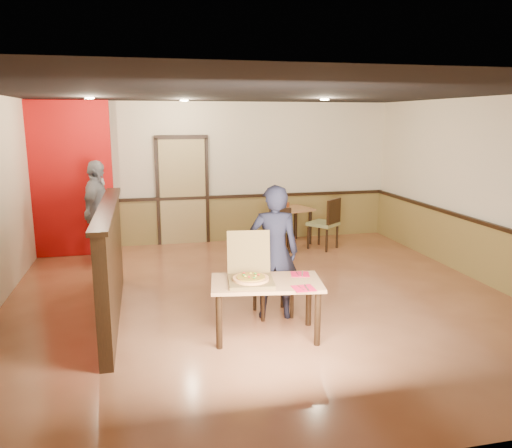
{
  "coord_description": "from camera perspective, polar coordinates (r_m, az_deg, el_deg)",
  "views": [
    {
      "loc": [
        -1.56,
        -6.44,
        2.47
      ],
      "look_at": [
        -0.09,
        0.0,
        1.07
      ],
      "focal_mm": 35.0,
      "sensor_mm": 36.0,
      "label": 1
    }
  ],
  "objects": [
    {
      "name": "floor",
      "position": [
        7.07,
        0.75,
        -8.5
      ],
      "size": [
        7.0,
        7.0,
        0.0
      ],
      "primitive_type": "plane",
      "color": "#B96F48",
      "rests_on": "ground"
    },
    {
      "name": "ceiling",
      "position": [
        6.63,
        0.82,
        14.79
      ],
      "size": [
        7.0,
        7.0,
        0.0
      ],
      "primitive_type": "plane",
      "rotation": [
        3.14,
        0.0,
        0.0
      ],
      "color": "black",
      "rests_on": "wall_back"
    },
    {
      "name": "wall_back",
      "position": [
        10.12,
        -3.91,
        5.85
      ],
      "size": [
        7.0,
        0.0,
        7.0
      ],
      "primitive_type": "plane",
      "rotation": [
        1.57,
        0.0,
        0.0
      ],
      "color": "beige",
      "rests_on": "floor"
    },
    {
      "name": "wall_right",
      "position": [
        8.26,
        25.14,
        3.37
      ],
      "size": [
        0.0,
        7.0,
        7.0
      ],
      "primitive_type": "plane",
      "rotation": [
        1.57,
        0.0,
        -1.57
      ],
      "color": "beige",
      "rests_on": "floor"
    },
    {
      "name": "wainscot_back",
      "position": [
        10.23,
        -3.81,
        0.54
      ],
      "size": [
        7.0,
        0.04,
        0.9
      ],
      "primitive_type": "cube",
      "color": "olive",
      "rests_on": "floor"
    },
    {
      "name": "chair_rail_back",
      "position": [
        10.13,
        -3.83,
        3.12
      ],
      "size": [
        7.0,
        0.06,
        0.06
      ],
      "primitive_type": "cube",
      "color": "black",
      "rests_on": "wall_back"
    },
    {
      "name": "wainscot_right",
      "position": [
        8.42,
        24.41,
        -3.03
      ],
      "size": [
        0.04,
        7.0,
        0.9
      ],
      "primitive_type": "cube",
      "color": "olive",
      "rests_on": "floor"
    },
    {
      "name": "chair_rail_right",
      "position": [
        8.31,
        24.58,
        0.09
      ],
      "size": [
        0.06,
        7.0,
        0.06
      ],
      "primitive_type": "cube",
      "color": "black",
      "rests_on": "wall_right"
    },
    {
      "name": "back_door",
      "position": [
        10.03,
        -8.38,
        3.68
      ],
      "size": [
        0.9,
        0.06,
        2.1
      ],
      "primitive_type": "cube",
      "color": "tan",
      "rests_on": "wall_back"
    },
    {
      "name": "booth_partition",
      "position": [
        6.49,
        -16.27,
        -4.05
      ],
      "size": [
        0.2,
        3.1,
        1.44
      ],
      "color": "black",
      "rests_on": "floor"
    },
    {
      "name": "red_accent_panel",
      "position": [
        9.59,
        -20.85,
        4.76
      ],
      "size": [
        1.6,
        0.2,
        2.78
      ],
      "primitive_type": "cube",
      "color": "#B80E0D",
      "rests_on": "floor"
    },
    {
      "name": "spot_a",
      "position": [
        8.28,
        -18.48,
        13.5
      ],
      "size": [
        0.14,
        0.14,
        0.02
      ],
      "primitive_type": "cylinder",
      "color": "#FFEBB2",
      "rests_on": "ceiling"
    },
    {
      "name": "spot_b",
      "position": [
        8.98,
        -8.21,
        13.81
      ],
      "size": [
        0.14,
        0.14,
        0.02
      ],
      "primitive_type": "cylinder",
      "color": "#FFEBB2",
      "rests_on": "ceiling"
    },
    {
      "name": "spot_c",
      "position": [
        8.48,
        7.84,
        13.93
      ],
      "size": [
        0.14,
        0.14,
        0.02
      ],
      "primitive_type": "cylinder",
      "color": "#FFEBB2",
      "rests_on": "ceiling"
    },
    {
      "name": "main_table",
      "position": [
        5.72,
        1.19,
        -7.55
      ],
      "size": [
        1.34,
        0.89,
        0.67
      ],
      "rotation": [
        0.0,
        0.0,
        -0.15
      ],
      "color": "tan",
      "rests_on": "floor"
    },
    {
      "name": "diner_chair",
      "position": [
        6.44,
        1.79,
        -5.8
      ],
      "size": [
        0.48,
        0.48,
        0.93
      ],
      "rotation": [
        0.0,
        0.0,
        0.05
      ],
      "color": "olive",
      "rests_on": "floor"
    },
    {
      "name": "side_chair_left",
      "position": [
        9.36,
        2.61,
        -0.38
      ],
      "size": [
        0.46,
        0.46,
        0.87
      ],
      "rotation": [
        0.0,
        0.0,
        3.07
      ],
      "color": "olive",
      "rests_on": "floor"
    },
    {
      "name": "side_chair_right",
      "position": [
        9.64,
        8.06,
        0.29
      ],
      "size": [
        0.69,
        0.69,
        0.99
      ],
      "rotation": [
        0.0,
        0.0,
        3.83
      ],
      "color": "olive",
      "rests_on": "floor"
    },
    {
      "name": "side_table",
      "position": [
        10.05,
        4.19,
        0.87
      ],
      "size": [
        0.84,
        0.84,
        0.72
      ],
      "rotation": [
        0.0,
        0.0,
        0.3
      ],
      "color": "tan",
      "rests_on": "floor"
    },
    {
      "name": "diner",
      "position": [
        6.2,
        2.08,
        -3.25
      ],
      "size": [
        0.69,
        0.53,
        1.69
      ],
      "primitive_type": "imported",
      "rotation": [
        0.0,
        0.0,
        2.93
      ],
      "color": "black",
      "rests_on": "floor"
    },
    {
      "name": "passerby",
      "position": [
        9.03,
        -17.64,
        1.31
      ],
      "size": [
        0.67,
        1.12,
        1.78
      ],
      "primitive_type": "imported",
      "rotation": [
        0.0,
        0.0,
        1.33
      ],
      "color": "gray",
      "rests_on": "floor"
    },
    {
      "name": "pizza_box",
      "position": [
        5.66,
        -0.64,
        -5.93
      ],
      "size": [
        0.57,
        0.65,
        0.53
      ],
      "rotation": [
        0.0,
        0.0,
        -0.13
      ],
      "color": "brown",
      "rests_on": "main_table"
    },
    {
      "name": "pizza",
      "position": [
        5.61,
        -0.59,
        -6.27
      ],
      "size": [
        0.52,
        0.52,
        0.03
      ],
      "primitive_type": "cylinder",
      "rotation": [
        0.0,
        0.0,
        -0.34
      ],
      "color": "#E09751",
      "rests_on": "pizza_box"
    },
    {
      "name": "napkin_near",
      "position": [
        5.47,
        5.47,
        -7.32
      ],
      "size": [
        0.23,
        0.23,
        0.01
      ],
      "rotation": [
        0.0,
        0.0,
        0.01
      ],
      "color": "red",
      "rests_on": "main_table"
    },
    {
      "name": "napkin_far",
      "position": [
        5.95,
        5.04,
        -5.73
      ],
      "size": [
        0.26,
        0.26,
        0.01
      ],
      "rotation": [
        0.0,
        0.0,
        -0.23
      ],
      "color": "red",
      "rests_on": "main_table"
    },
    {
      "name": "condiment",
      "position": [
        9.84,
        3.68,
        2.09
      ],
      "size": [
        0.06,
        0.06,
        0.14
      ],
      "primitive_type": "cylinder",
      "color": "brown",
      "rests_on": "side_table"
    }
  ]
}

